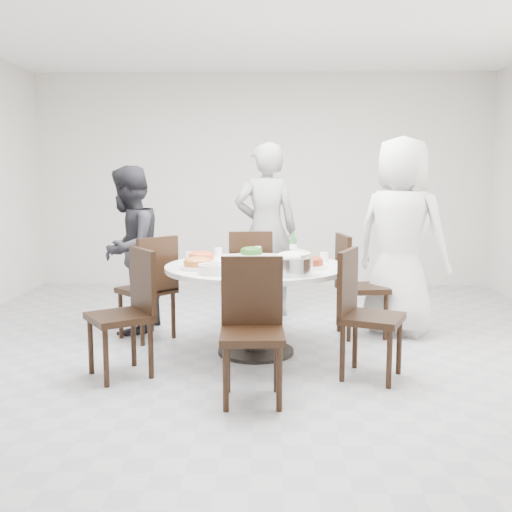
{
  "coord_description": "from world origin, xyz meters",
  "views": [
    {
      "loc": [
        0.1,
        -5.0,
        1.51
      ],
      "look_at": [
        -0.02,
        -0.06,
        0.82
      ],
      "focal_mm": 42.0,
      "sensor_mm": 36.0,
      "label": 1
    }
  ],
  "objects_px": {
    "chair_n": "(249,277)",
    "diner_left": "(129,250)",
    "chair_ne": "(362,286)",
    "diner_right": "(401,237)",
    "chair_se": "(372,315)",
    "soup_bowl": "(214,269)",
    "beverage_bottle": "(293,245)",
    "chair_nw": "(146,287)",
    "diner_middle": "(266,230)",
    "chair_s": "(252,332)",
    "chair_sw": "(119,314)",
    "rice_bowl": "(292,266)",
    "dining_table": "(256,309)"
  },
  "relations": [
    {
      "from": "diner_right",
      "to": "diner_left",
      "type": "relative_size",
      "value": 1.17
    },
    {
      "from": "chair_nw",
      "to": "diner_middle",
      "type": "relative_size",
      "value": 0.52
    },
    {
      "from": "dining_table",
      "to": "diner_left",
      "type": "height_order",
      "value": "diner_left"
    },
    {
      "from": "chair_se",
      "to": "diner_middle",
      "type": "distance_m",
      "value": 2.18
    },
    {
      "from": "chair_n",
      "to": "diner_left",
      "type": "relative_size",
      "value": 0.6
    },
    {
      "from": "chair_sw",
      "to": "diner_right",
      "type": "height_order",
      "value": "diner_right"
    },
    {
      "from": "diner_left",
      "to": "dining_table",
      "type": "bearing_deg",
      "value": 71.58
    },
    {
      "from": "chair_se",
      "to": "diner_left",
      "type": "bearing_deg",
      "value": 82.24
    },
    {
      "from": "diner_middle",
      "to": "chair_sw",
      "type": "bearing_deg",
      "value": 57.15
    },
    {
      "from": "chair_s",
      "to": "diner_middle",
      "type": "relative_size",
      "value": 0.52
    },
    {
      "from": "chair_s",
      "to": "beverage_bottle",
      "type": "bearing_deg",
      "value": 75.91
    },
    {
      "from": "chair_ne",
      "to": "chair_s",
      "type": "xyz_separation_m",
      "value": [
        -0.97,
        -1.64,
        0.0
      ]
    },
    {
      "from": "dining_table",
      "to": "soup_bowl",
      "type": "relative_size",
      "value": 6.4
    },
    {
      "from": "rice_bowl",
      "to": "soup_bowl",
      "type": "relative_size",
      "value": 1.3
    },
    {
      "from": "dining_table",
      "to": "diner_left",
      "type": "relative_size",
      "value": 0.95
    },
    {
      "from": "chair_ne",
      "to": "diner_right",
      "type": "bearing_deg",
      "value": -82.98
    },
    {
      "from": "chair_sw",
      "to": "beverage_bottle",
      "type": "bearing_deg",
      "value": 94.84
    },
    {
      "from": "soup_bowl",
      "to": "beverage_bottle",
      "type": "bearing_deg",
      "value": 54.63
    },
    {
      "from": "chair_nw",
      "to": "diner_left",
      "type": "relative_size",
      "value": 0.6
    },
    {
      "from": "diner_right",
      "to": "rice_bowl",
      "type": "xyz_separation_m",
      "value": [
        -1.05,
        -1.1,
        -0.11
      ]
    },
    {
      "from": "chair_ne",
      "to": "diner_right",
      "type": "distance_m",
      "value": 0.58
    },
    {
      "from": "diner_middle",
      "to": "diner_left",
      "type": "distance_m",
      "value": 1.48
    },
    {
      "from": "chair_ne",
      "to": "rice_bowl",
      "type": "relative_size",
      "value": 3.12
    },
    {
      "from": "dining_table",
      "to": "chair_ne",
      "type": "relative_size",
      "value": 1.58
    },
    {
      "from": "chair_s",
      "to": "rice_bowl",
      "type": "xyz_separation_m",
      "value": [
        0.28,
        0.64,
        0.34
      ]
    },
    {
      "from": "chair_sw",
      "to": "chair_n",
      "type": "bearing_deg",
      "value": 116.25
    },
    {
      "from": "rice_bowl",
      "to": "soup_bowl",
      "type": "xyz_separation_m",
      "value": [
        -0.6,
        0.02,
        -0.03
      ]
    },
    {
      "from": "dining_table",
      "to": "chair_s",
      "type": "bearing_deg",
      "value": -89.86
    },
    {
      "from": "chair_nw",
      "to": "diner_right",
      "type": "relative_size",
      "value": 0.52
    },
    {
      "from": "chair_nw",
      "to": "rice_bowl",
      "type": "height_order",
      "value": "chair_nw"
    },
    {
      "from": "diner_right",
      "to": "soup_bowl",
      "type": "distance_m",
      "value": 1.97
    },
    {
      "from": "chair_se",
      "to": "diner_left",
      "type": "xyz_separation_m",
      "value": [
        -2.08,
        1.25,
        0.31
      ]
    },
    {
      "from": "beverage_bottle",
      "to": "chair_n",
      "type": "bearing_deg",
      "value": 128.85
    },
    {
      "from": "diner_right",
      "to": "rice_bowl",
      "type": "distance_m",
      "value": 1.52
    },
    {
      "from": "diner_right",
      "to": "chair_n",
      "type": "bearing_deg",
      "value": 21.99
    },
    {
      "from": "rice_bowl",
      "to": "chair_ne",
      "type": "bearing_deg",
      "value": 55.49
    },
    {
      "from": "diner_right",
      "to": "diner_middle",
      "type": "relative_size",
      "value": 1.01
    },
    {
      "from": "diner_right",
      "to": "beverage_bottle",
      "type": "xyz_separation_m",
      "value": [
        -1.01,
        -0.18,
        -0.06
      ]
    },
    {
      "from": "rice_bowl",
      "to": "chair_n",
      "type": "bearing_deg",
      "value": 104.87
    },
    {
      "from": "chair_nw",
      "to": "chair_se",
      "type": "bearing_deg",
      "value": 104.99
    },
    {
      "from": "chair_nw",
      "to": "soup_bowl",
      "type": "height_order",
      "value": "chair_nw"
    },
    {
      "from": "diner_right",
      "to": "diner_left",
      "type": "height_order",
      "value": "diner_right"
    },
    {
      "from": "chair_nw",
      "to": "chair_se",
      "type": "relative_size",
      "value": 1.0
    },
    {
      "from": "chair_se",
      "to": "chair_n",
      "type": "bearing_deg",
      "value": 54.44
    },
    {
      "from": "diner_middle",
      "to": "beverage_bottle",
      "type": "distance_m",
      "value": 0.94
    },
    {
      "from": "dining_table",
      "to": "diner_left",
      "type": "bearing_deg",
      "value": 151.38
    },
    {
      "from": "chair_s",
      "to": "diner_middle",
      "type": "height_order",
      "value": "diner_middle"
    },
    {
      "from": "chair_n",
      "to": "chair_nw",
      "type": "bearing_deg",
      "value": 24.4
    },
    {
      "from": "chair_se",
      "to": "diner_left",
      "type": "distance_m",
      "value": 2.45
    },
    {
      "from": "chair_nw",
      "to": "chair_ne",
      "type": "bearing_deg",
      "value": 137.43
    }
  ]
}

